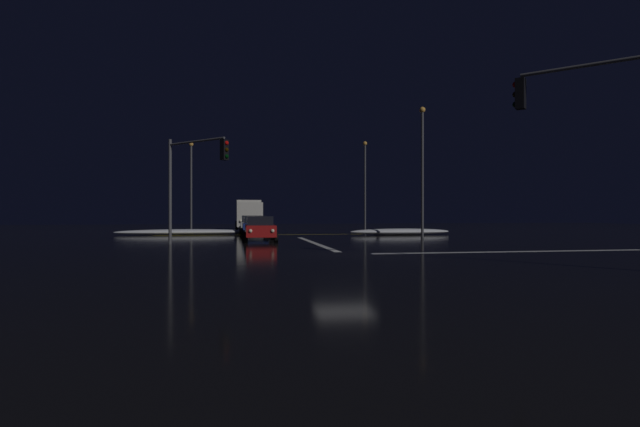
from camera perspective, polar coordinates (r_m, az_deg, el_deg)
name	(u,v)px	position (r m, az deg, el deg)	size (l,w,h in m)	color
ground	(344,255)	(20.89, 2.82, -4.94)	(120.00, 120.00, 0.10)	black
stop_line_north	(314,243)	(28.57, -0.65, -3.49)	(0.35, 13.41, 0.01)	white
centre_line_ns	(292,235)	(40.05, -3.32, -2.48)	(22.00, 0.15, 0.01)	yellow
crosswalk_bar_east	(513,252)	(23.92, 21.78, -4.18)	(13.41, 0.40, 0.01)	white
snow_bank_left_curb	(185,232)	(40.91, -15.61, -2.11)	(11.04, 1.50, 0.46)	white
snow_bank_right_curb	(400,232)	(40.03, 9.42, -2.12)	(8.40, 1.50, 0.51)	white
sedan_red	(260,228)	(30.92, -7.10, -1.75)	(2.02, 4.33, 1.57)	maroon
sedan_blue	(255,226)	(36.33, -7.65, -1.48)	(2.02, 4.33, 1.57)	navy
sedan_silver	(251,224)	(41.63, -8.07, -1.29)	(2.02, 4.33, 1.57)	#B7B7BC
box_truck	(249,214)	(49.68, -8.38, -0.03)	(2.68, 8.28, 3.08)	beige
traffic_signal_se	(610,120)	(17.88, 30.90, 9.46)	(3.49, 3.49, 6.80)	#4C4C51
traffic_signal_nw	(193,170)	(27.39, -14.75, 5.01)	(3.41, 3.41, 5.96)	#4C4C51
streetlamp_right_near	(422,163)	(36.55, 11.95, 5.89)	(0.44, 0.44, 9.58)	#424247
streetlamp_left_far	(191,180)	(50.05, -14.91, 3.88)	(0.44, 0.44, 8.87)	#424247
streetlamp_right_far	(365,179)	(51.68, 5.32, 4.06)	(0.44, 0.44, 9.39)	#424247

